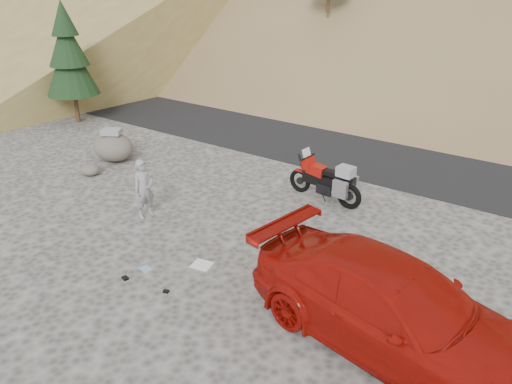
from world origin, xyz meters
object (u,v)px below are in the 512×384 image
boulder (113,147)px  motorcycle (328,181)px  man (147,216)px  red_car (389,344)px

boulder → motorcycle: bearing=9.9°
boulder → man: bearing=-30.3°
boulder → red_car: bearing=-16.6°
man → motorcycle: bearing=-30.2°
motorcycle → boulder: size_ratio=1.36×
man → red_car: bearing=-83.9°
motorcycle → man: size_ratio=1.49×
motorcycle → man: motorcycle is taller
red_car → motorcycle: bearing=48.7°
motorcycle → red_car: size_ratio=0.44×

